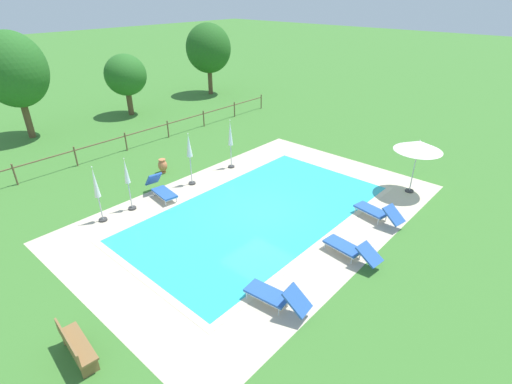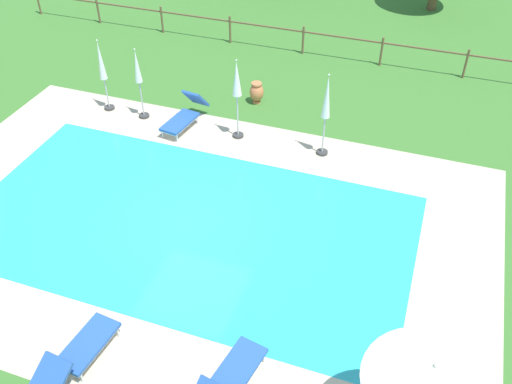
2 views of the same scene
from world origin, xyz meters
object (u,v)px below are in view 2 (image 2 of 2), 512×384
(sun_lounger_north_near_steps, at_px, (185,115))
(patio_umbrella_open_foreground, at_px, (432,375))
(patio_umbrella_closed_row_mid_east, at_px, (326,104))
(sun_lounger_north_mid, at_px, (77,354))
(sun_lounger_north_end, at_px, (228,380))
(patio_umbrella_closed_row_mid_west, at_px, (237,85))
(terracotta_urn_near_fence, at_px, (257,92))
(patio_umbrella_closed_row_west, at_px, (138,75))
(patio_umbrella_closed_row_centre, at_px, (102,67))

(sun_lounger_north_near_steps, xyz_separation_m, patio_umbrella_open_foreground, (7.68, -7.86, 1.78))
(patio_umbrella_open_foreground, bearing_deg, patio_umbrella_closed_row_mid_east, 113.60)
(sun_lounger_north_mid, bearing_deg, patio_umbrella_open_foreground, 3.78)
(sun_lounger_north_end, relative_size, patio_umbrella_closed_row_mid_west, 0.84)
(patio_umbrella_closed_row_mid_west, relative_size, terracotta_urn_near_fence, 3.50)
(sun_lounger_north_near_steps, relative_size, patio_umbrella_closed_row_mid_west, 0.79)
(patio_umbrella_closed_row_mid_east, bearing_deg, sun_lounger_north_near_steps, 179.70)
(patio_umbrella_closed_row_mid_west, xyz_separation_m, terracotta_urn_near_fence, (-0.13, 2.03, -1.31))
(sun_lounger_north_near_steps, xyz_separation_m, patio_umbrella_closed_row_west, (-1.44, 0.07, 1.06))
(patio_umbrella_closed_row_west, bearing_deg, sun_lounger_north_near_steps, -2.64)
(patio_umbrella_closed_row_mid_east, xyz_separation_m, terracotta_urn_near_fence, (-2.68, 2.06, -1.23))
(patio_umbrella_closed_row_centre, xyz_separation_m, terracotta_urn_near_fence, (4.27, 1.91, -1.08))
(terracotta_urn_near_fence, bearing_deg, sun_lounger_north_mid, -89.58)
(patio_umbrella_open_foreground, xyz_separation_m, terracotta_urn_near_fence, (-6.10, 9.90, -1.80))
(patio_umbrella_closed_row_west, height_order, patio_umbrella_closed_row_centre, patio_umbrella_closed_row_centre)
(patio_umbrella_open_foreground, relative_size, patio_umbrella_closed_row_west, 1.08)
(patio_umbrella_open_foreground, relative_size, terracotta_urn_near_fence, 3.46)
(patio_umbrella_closed_row_mid_west, bearing_deg, patio_umbrella_open_foreground, -52.77)
(sun_lounger_north_end, xyz_separation_m, terracotta_urn_near_fence, (-2.91, 9.88, 0.01))
(sun_lounger_north_mid, distance_m, patio_umbrella_closed_row_centre, 9.51)
(sun_lounger_north_mid, xyz_separation_m, patio_umbrella_closed_row_west, (-3.09, 8.32, 1.09))
(sun_lounger_north_mid, distance_m, patio_umbrella_closed_row_west, 8.94)
(sun_lounger_north_near_steps, distance_m, patio_umbrella_closed_row_west, 1.78)
(patio_umbrella_closed_row_centre, bearing_deg, sun_lounger_north_near_steps, -2.85)
(patio_umbrella_open_foreground, distance_m, patio_umbrella_closed_row_mid_west, 9.89)
(sun_lounger_north_end, xyz_separation_m, patio_umbrella_closed_row_mid_east, (-0.23, 7.82, 1.24))
(sun_lounger_north_near_steps, distance_m, sun_lounger_north_mid, 8.42)
(sun_lounger_north_near_steps, bearing_deg, sun_lounger_north_end, -60.20)
(patio_umbrella_closed_row_mid_west, distance_m, patio_umbrella_closed_row_mid_east, 2.55)
(patio_umbrella_closed_row_mid_west, height_order, patio_umbrella_closed_row_mid_east, patio_umbrella_closed_row_mid_east)
(sun_lounger_north_near_steps, height_order, patio_umbrella_closed_row_mid_east, patio_umbrella_closed_row_mid_east)
(patio_umbrella_closed_row_centre, bearing_deg, sun_lounger_north_mid, -62.58)
(patio_umbrella_open_foreground, distance_m, patio_umbrella_closed_row_west, 12.10)
(patio_umbrella_closed_row_west, bearing_deg, patio_umbrella_closed_row_centre, 176.92)
(patio_umbrella_closed_row_centre, bearing_deg, terracotta_urn_near_fence, 24.03)
(terracotta_urn_near_fence, bearing_deg, patio_umbrella_closed_row_centre, -155.97)
(patio_umbrella_closed_row_west, relative_size, patio_umbrella_closed_row_centre, 0.98)
(patio_umbrella_closed_row_west, bearing_deg, patio_umbrella_closed_row_mid_west, -1.09)
(patio_umbrella_closed_row_west, bearing_deg, terracotta_urn_near_fence, 33.26)
(sun_lounger_north_end, height_order, patio_umbrella_closed_row_centre, patio_umbrella_closed_row_centre)
(patio_umbrella_closed_row_mid_west, bearing_deg, terracotta_urn_near_fence, 93.64)
(sun_lounger_north_end, bearing_deg, patio_umbrella_closed_row_mid_east, 91.70)
(patio_umbrella_open_foreground, height_order, patio_umbrella_closed_row_west, patio_umbrella_open_foreground)
(patio_umbrella_closed_row_west, relative_size, terracotta_urn_near_fence, 3.21)
(sun_lounger_north_end, distance_m, patio_umbrella_open_foreground, 3.67)
(sun_lounger_north_mid, distance_m, patio_umbrella_open_foreground, 6.31)
(patio_umbrella_closed_row_mid_east, bearing_deg, patio_umbrella_closed_row_centre, 178.71)
(patio_umbrella_open_foreground, bearing_deg, sun_lounger_north_mid, -176.22)
(patio_umbrella_closed_row_mid_west, relative_size, patio_umbrella_closed_row_centre, 1.06)
(patio_umbrella_closed_row_centre, height_order, terracotta_urn_near_fence, patio_umbrella_closed_row_centre)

